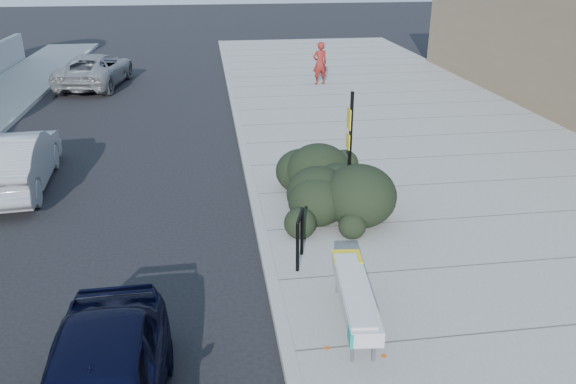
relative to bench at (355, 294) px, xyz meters
name	(u,v)px	position (x,y,z in m)	size (l,w,h in m)	color
ground	(272,288)	(-1.14, 1.46, -0.72)	(120.00, 120.00, 0.00)	black
sidewalk_near	(452,171)	(4.46, 6.46, -0.64)	(11.20, 50.00, 0.15)	gray
curb_near	(250,182)	(-1.14, 6.46, -0.63)	(0.22, 50.00, 0.17)	#9E9E99
bench	(355,294)	(0.00, 0.00, 0.00)	(0.73, 2.40, 0.71)	gray
bike_rack	(300,234)	(-0.54, 2.04, 0.05)	(0.25, 0.68, 1.02)	black
sign_post	(349,146)	(0.90, 4.18, 1.01)	(0.10, 0.32, 2.80)	black
hedge	(326,172)	(0.53, 4.83, 0.17)	(1.96, 3.92, 1.47)	black
wagon_silver	(14,160)	(-7.14, 7.12, 0.03)	(1.59, 4.56, 1.50)	#B9B9BE
suv_silver	(95,70)	(-7.14, 19.22, 0.02)	(2.43, 5.27, 1.46)	gray
pedestrian	(320,63)	(2.89, 17.50, 0.37)	(0.68, 0.45, 1.87)	maroon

